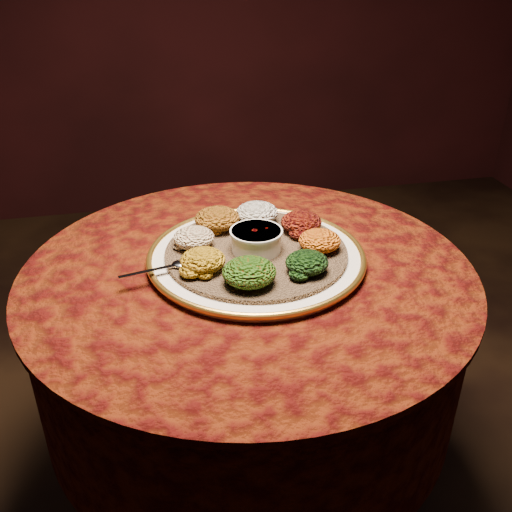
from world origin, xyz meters
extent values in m
plane|color=black|center=(0.00, 0.00, 0.00)|extent=(4.00, 4.00, 0.00)
cylinder|color=black|center=(0.00, 0.00, 0.02)|extent=(0.44, 0.44, 0.04)
cylinder|color=black|center=(0.00, 0.00, 0.34)|extent=(0.12, 0.12, 0.68)
cylinder|color=black|center=(0.00, 0.00, 0.70)|extent=(0.80, 0.80, 0.04)
cylinder|color=#471506|center=(0.00, 0.00, 0.56)|extent=(0.93, 0.93, 0.34)
cylinder|color=#471506|center=(0.00, 0.00, 0.73)|extent=(0.96, 0.96, 0.01)
cylinder|color=silver|center=(0.02, 0.02, 0.74)|extent=(0.55, 0.55, 0.02)
torus|color=gold|center=(0.02, 0.02, 0.75)|extent=(0.47, 0.47, 0.01)
cylinder|color=olive|center=(0.02, 0.02, 0.76)|extent=(0.48, 0.48, 0.01)
cylinder|color=white|center=(0.02, 0.02, 0.79)|extent=(0.11, 0.11, 0.05)
cylinder|color=white|center=(0.02, 0.02, 0.81)|extent=(0.11, 0.11, 0.01)
cylinder|color=#601004|center=(0.02, 0.02, 0.80)|extent=(0.09, 0.09, 0.01)
ellipsoid|color=silver|center=(-0.14, -0.01, 0.77)|extent=(0.04, 0.03, 0.01)
cube|color=silver|center=(-0.21, -0.03, 0.77)|extent=(0.12, 0.04, 0.00)
ellipsoid|color=white|center=(0.05, 0.15, 0.79)|extent=(0.10, 0.09, 0.05)
ellipsoid|color=black|center=(0.14, 0.09, 0.78)|extent=(0.09, 0.09, 0.04)
ellipsoid|color=#B3850E|center=(0.16, -0.01, 0.78)|extent=(0.09, 0.09, 0.04)
ellipsoid|color=black|center=(0.10, -0.09, 0.78)|extent=(0.09, 0.08, 0.04)
ellipsoid|color=#A3230A|center=(-0.02, -0.11, 0.79)|extent=(0.11, 0.10, 0.05)
ellipsoid|color=#B98310|center=(-0.10, -0.04, 0.78)|extent=(0.09, 0.09, 0.04)
ellipsoid|color=maroon|center=(-0.10, 0.07, 0.78)|extent=(0.09, 0.08, 0.04)
ellipsoid|color=#894710|center=(-0.04, 0.14, 0.79)|extent=(0.10, 0.10, 0.05)
camera|label=1|loc=(-0.20, -1.02, 1.35)|focal=40.00mm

